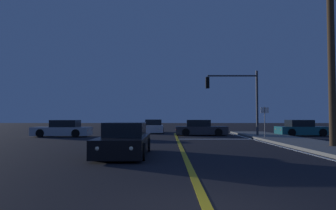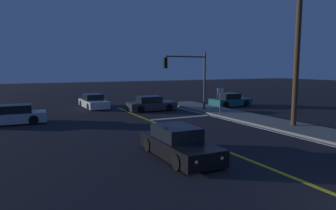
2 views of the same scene
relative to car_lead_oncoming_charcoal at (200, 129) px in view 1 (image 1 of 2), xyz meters
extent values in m
cube|color=gold|center=(-2.14, -12.36, -0.58)|extent=(0.20, 31.38, 0.01)
cube|color=white|center=(3.17, -12.36, -0.58)|extent=(0.16, 31.38, 0.01)
cube|color=white|center=(0.64, -4.63, -0.58)|extent=(5.56, 0.50, 0.01)
cube|color=#2D2D33|center=(0.06, 0.00, -0.14)|extent=(4.43, 2.01, 0.68)
cube|color=black|center=(-0.20, 0.01, 0.46)|extent=(2.06, 1.67, 0.60)
cylinder|color=black|center=(1.44, 0.82, -0.26)|extent=(0.65, 0.24, 0.64)
cylinder|color=black|center=(1.39, -0.92, -0.26)|extent=(0.65, 0.24, 0.64)
cylinder|color=black|center=(-1.26, 0.91, -0.26)|extent=(0.65, 0.24, 0.64)
cylinder|color=black|center=(-1.32, -0.83, -0.26)|extent=(0.65, 0.24, 0.64)
sphere|color=#FFF4CC|center=(2.20, 0.50, -0.06)|extent=(0.18, 0.18, 0.18)
sphere|color=#FFF4CC|center=(2.16, -0.65, -0.06)|extent=(0.18, 0.18, 0.18)
sphere|color=red|center=(-2.05, 0.65, -0.06)|extent=(0.14, 0.14, 0.14)
sphere|color=red|center=(-2.09, -0.51, -0.06)|extent=(0.14, 0.14, 0.14)
cube|color=silver|center=(-4.27, 4.26, -0.14)|extent=(2.05, 4.77, 0.68)
cube|color=black|center=(-4.29, 4.54, 0.46)|extent=(1.68, 2.23, 0.60)
cylinder|color=black|center=(-3.35, 2.84, -0.26)|extent=(0.25, 0.65, 0.64)
cylinder|color=black|center=(-5.08, 2.76, -0.26)|extent=(0.25, 0.65, 0.64)
cylinder|color=black|center=(-3.47, 5.75, -0.26)|extent=(0.25, 0.65, 0.64)
cylinder|color=black|center=(-5.20, 5.67, -0.26)|extent=(0.25, 0.65, 0.64)
sphere|color=#FFF4CC|center=(-3.60, 1.99, -0.06)|extent=(0.18, 0.18, 0.18)
sphere|color=#FFF4CC|center=(-4.75, 1.94, -0.06)|extent=(0.18, 0.18, 0.18)
sphere|color=red|center=(-3.80, 6.58, -0.06)|extent=(0.14, 0.14, 0.14)
sphere|color=red|center=(-4.95, 6.53, -0.06)|extent=(0.14, 0.14, 0.14)
cube|color=black|center=(-4.59, -13.92, -0.14)|extent=(1.83, 4.69, 0.68)
cube|color=black|center=(-4.59, -13.64, 0.46)|extent=(1.57, 2.16, 0.60)
cylinder|color=black|center=(-3.74, -15.38, -0.26)|extent=(0.22, 0.64, 0.64)
cylinder|color=black|center=(-5.45, -15.37, -0.26)|extent=(0.22, 0.64, 0.64)
cylinder|color=black|center=(-3.74, -12.47, -0.26)|extent=(0.22, 0.64, 0.64)
cylinder|color=black|center=(-5.44, -12.47, -0.26)|extent=(0.22, 0.64, 0.64)
sphere|color=#FFF4CC|center=(-4.03, -16.21, -0.06)|extent=(0.18, 0.18, 0.18)
sphere|color=#FFF4CC|center=(-5.16, -16.20, -0.06)|extent=(0.18, 0.18, 0.18)
sphere|color=red|center=(-4.03, -11.63, -0.06)|extent=(0.14, 0.14, 0.14)
sphere|color=red|center=(-5.16, -11.63, -0.06)|extent=(0.14, 0.14, 0.14)
cube|color=#B2B5BA|center=(-11.32, -1.82, -0.14)|extent=(4.54, 1.89, 0.68)
cube|color=black|center=(-11.05, -1.83, 0.46)|extent=(2.10, 1.58, 0.60)
cylinder|color=black|center=(-12.73, -2.61, -0.26)|extent=(0.65, 0.24, 0.64)
cylinder|color=black|center=(-12.69, -0.96, -0.26)|extent=(0.65, 0.24, 0.64)
cylinder|color=black|center=(-9.94, -2.68, -0.26)|extent=(0.65, 0.24, 0.64)
cylinder|color=black|center=(-9.90, -1.03, -0.26)|extent=(0.65, 0.24, 0.64)
sphere|color=#FFF4CC|center=(-13.52, -2.32, -0.06)|extent=(0.18, 0.18, 0.18)
sphere|color=#FFF4CC|center=(-13.49, -1.22, -0.06)|extent=(0.18, 0.18, 0.18)
sphere|color=red|center=(-9.13, -2.43, -0.06)|extent=(0.14, 0.14, 0.14)
sphere|color=red|center=(-9.11, -1.33, -0.06)|extent=(0.14, 0.14, 0.14)
cube|color=#195960|center=(8.49, -0.62, -0.14)|extent=(4.13, 1.94, 0.68)
cube|color=black|center=(8.25, -0.62, 0.46)|extent=(1.91, 1.64, 0.60)
cylinder|color=black|center=(9.76, 0.28, -0.26)|extent=(0.64, 0.23, 0.64)
cylinder|color=black|center=(9.78, -1.48, -0.26)|extent=(0.64, 0.23, 0.64)
cylinder|color=black|center=(7.21, 0.25, -0.26)|extent=(0.64, 0.23, 0.64)
cylinder|color=black|center=(7.23, -1.51, -0.26)|extent=(0.64, 0.23, 0.64)
sphere|color=#FFF4CC|center=(10.48, 0.00, -0.06)|extent=(0.18, 0.18, 0.18)
sphere|color=#FFF4CC|center=(10.50, -1.17, -0.06)|extent=(0.18, 0.18, 0.18)
sphere|color=red|center=(6.48, -0.06, -0.06)|extent=(0.14, 0.14, 0.14)
sphere|color=red|center=(6.50, -1.23, -0.06)|extent=(0.14, 0.14, 0.14)
cylinder|color=#38383D|center=(4.22, -2.33, 2.04)|extent=(0.18, 0.18, 5.24)
cylinder|color=#38383D|center=(2.27, -2.33, 4.26)|extent=(3.91, 0.12, 0.12)
cube|color=black|center=(0.31, -2.33, 3.71)|extent=(0.28, 0.28, 0.90)
sphere|color=red|center=(0.31, -2.33, 3.98)|extent=(0.22, 0.22, 0.22)
sphere|color=#4C2D05|center=(0.31, -2.33, 3.71)|extent=(0.22, 0.22, 0.22)
sphere|color=#0A3814|center=(0.31, -2.33, 3.44)|extent=(0.22, 0.22, 0.22)
cylinder|color=#42301E|center=(5.32, -11.33, 4.68)|extent=(0.34, 0.34, 10.53)
cylinder|color=slate|center=(3.92, -5.13, 0.57)|extent=(0.06, 0.06, 2.30)
cube|color=white|center=(3.92, -5.13, 1.47)|extent=(0.56, 0.08, 0.40)
camera|label=1|loc=(-2.81, -26.47, 0.97)|focal=32.82mm
camera|label=2|loc=(-10.74, -25.29, 3.32)|focal=32.47mm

